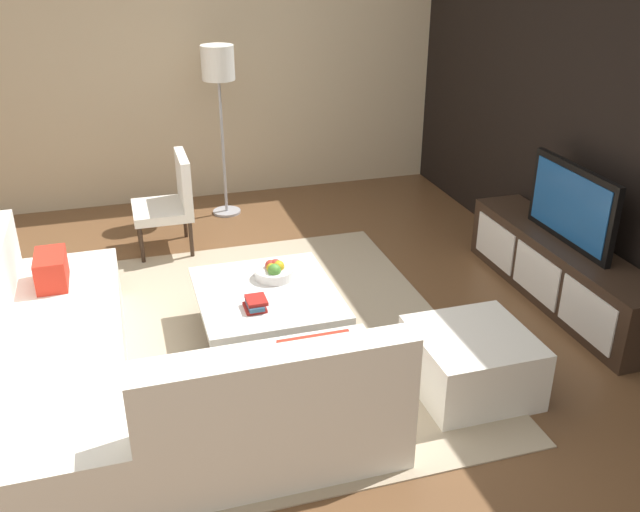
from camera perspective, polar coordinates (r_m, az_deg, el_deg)
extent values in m
plane|color=brown|center=(4.91, -5.15, -7.47)|extent=(14.00, 14.00, 0.00)
cube|color=black|center=(5.48, 23.48, 10.08)|extent=(6.40, 0.12, 2.80)
cube|color=beige|center=(7.43, -9.36, 15.33)|extent=(0.12, 5.20, 2.80)
cube|color=tan|center=(4.99, -5.39, -6.83)|extent=(3.20, 2.80, 0.01)
cube|color=#332319|center=(5.68, 19.14, -1.18)|extent=(2.03, 0.43, 0.50)
cube|color=white|center=(6.03, 14.14, 1.05)|extent=(0.57, 0.01, 0.35)
cube|color=white|center=(5.56, 17.29, -1.49)|extent=(0.57, 0.01, 0.35)
cube|color=white|center=(5.12, 21.00, -4.47)|extent=(0.57, 0.01, 0.35)
cube|color=black|center=(5.47, 19.95, 3.97)|extent=(0.98, 0.05, 0.60)
cube|color=#194C8C|center=(5.45, 19.71, 3.94)|extent=(0.88, 0.01, 0.50)
cube|color=white|center=(4.60, -20.94, -8.60)|extent=(2.45, 0.85, 0.43)
cube|color=white|center=(3.96, -4.46, -12.79)|extent=(0.85, 1.43, 0.43)
cube|color=white|center=(3.45, -3.45, -10.73)|extent=(0.18, 1.43, 0.39)
cube|color=red|center=(5.09, -21.16, -1.04)|extent=(0.36, 0.20, 0.22)
cube|color=red|center=(3.88, 0.64, -9.05)|extent=(0.60, 0.44, 0.06)
cube|color=#332319|center=(4.92, -4.33, -5.08)|extent=(0.84, 0.76, 0.33)
cube|color=white|center=(4.83, -4.40, -3.14)|extent=(1.05, 0.94, 0.05)
cylinder|color=#332319|center=(6.61, -14.68, 2.62)|extent=(0.04, 0.04, 0.38)
cylinder|color=#332319|center=(6.18, -14.43, 1.04)|extent=(0.04, 0.04, 0.38)
cylinder|color=#332319|center=(6.63, -11.03, 3.07)|extent=(0.04, 0.04, 0.38)
cylinder|color=#332319|center=(6.20, -10.52, 1.52)|extent=(0.04, 0.04, 0.38)
cube|color=white|center=(6.33, -12.83, 3.67)|extent=(0.55, 0.51, 0.08)
cube|color=white|center=(6.26, -11.12, 6.16)|extent=(0.55, 0.08, 0.45)
cylinder|color=#A5A5AA|center=(7.21, -7.64, 3.64)|extent=(0.28, 0.28, 0.02)
cylinder|color=#A5A5AA|center=(6.99, -7.96, 8.77)|extent=(0.03, 0.03, 1.32)
cylinder|color=white|center=(6.81, -8.39, 15.42)|extent=(0.31, 0.31, 0.32)
cube|color=white|center=(4.48, 12.29, -8.50)|extent=(0.70, 0.70, 0.40)
cylinder|color=silver|center=(4.98, -3.76, -1.43)|extent=(0.28, 0.28, 0.07)
sphere|color=#4C8C33|center=(4.90, -3.76, -1.17)|extent=(0.09, 0.09, 0.09)
sphere|color=gold|center=(4.96, -3.42, -0.85)|extent=(0.09, 0.09, 0.09)
sphere|color=#B23326|center=(4.98, -3.65, -0.75)|extent=(0.09, 0.09, 0.09)
sphere|color=#B23326|center=(4.98, -4.07, -0.76)|extent=(0.08, 0.08, 0.08)
sphere|color=gold|center=(4.94, -4.01, -1.01)|extent=(0.07, 0.07, 0.07)
cube|color=maroon|center=(4.60, -5.36, -4.21)|extent=(0.16, 0.14, 0.02)
cube|color=#2D516B|center=(4.58, -5.36, -4.00)|extent=(0.17, 0.10, 0.03)
cube|color=maroon|center=(4.58, -5.25, -3.62)|extent=(0.16, 0.13, 0.02)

